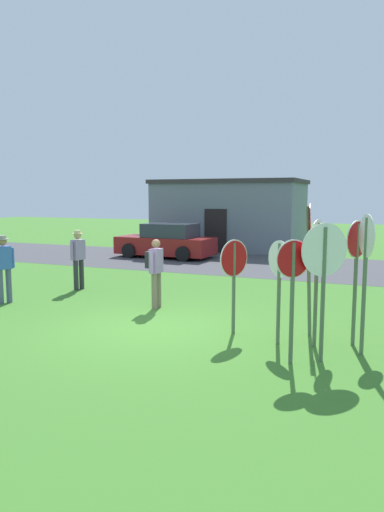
# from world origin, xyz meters

# --- Properties ---
(ground_plane) EXTENTS (80.00, 80.00, 0.00)m
(ground_plane) POSITION_xyz_m (0.00, 0.00, 0.00)
(ground_plane) COLOR #3D7528
(street_asphalt) EXTENTS (60.00, 6.40, 0.01)m
(street_asphalt) POSITION_xyz_m (0.00, 9.86, 0.00)
(street_asphalt) COLOR #424247
(street_asphalt) RESTS_ON ground
(building_background) EXTENTS (7.39, 4.59, 3.52)m
(building_background) POSITION_xyz_m (-3.18, 15.07, 1.77)
(building_background) COLOR slate
(building_background) RESTS_ON ground
(parked_car_on_street) EXTENTS (4.38, 2.18, 1.51)m
(parked_car_on_street) POSITION_xyz_m (-4.62, 10.44, 0.69)
(parked_car_on_street) COLOR maroon
(parked_car_on_street) RESTS_ON ground
(stop_sign_tallest) EXTENTS (0.35, 0.67, 1.88)m
(stop_sign_tallest) POSITION_xyz_m (1.70, 0.29, 1.28)
(stop_sign_tallest) COLOR #51664C
(stop_sign_tallest) RESTS_ON ground
(stop_sign_low_front) EXTENTS (0.65, 0.61, 2.30)m
(stop_sign_low_front) POSITION_xyz_m (3.52, -0.65, 1.59)
(stop_sign_low_front) COLOR #51664C
(stop_sign_low_front) RESTS_ON ground
(stop_sign_center_cluster) EXTENTS (0.17, 0.76, 2.31)m
(stop_sign_center_cluster) POSITION_xyz_m (3.31, 0.09, 1.58)
(stop_sign_center_cluster) COLOR #51664C
(stop_sign_center_cluster) RESTS_ON ground
(stop_sign_nearest) EXTENTS (0.29, 0.68, 2.43)m
(stop_sign_nearest) POSITION_xyz_m (4.13, -0.05, 1.65)
(stop_sign_nearest) COLOR #51664C
(stop_sign_nearest) RESTS_ON ground
(stop_sign_rear_left) EXTENTS (0.52, 0.45, 1.93)m
(stop_sign_rear_left) POSITION_xyz_m (2.66, -0.01, 1.30)
(stop_sign_rear_left) COLOR #51664C
(stop_sign_rear_left) RESTS_ON ground
(stop_sign_rear_right) EXTENTS (0.46, 0.45, 2.04)m
(stop_sign_rear_right) POSITION_xyz_m (3.08, -0.95, 1.36)
(stop_sign_rear_right) COLOR #51664C
(stop_sign_rear_right) RESTS_ON ground
(stop_sign_leaning_right) EXTENTS (0.19, 0.67, 2.58)m
(stop_sign_leaning_right) POSITION_xyz_m (3.07, 0.77, 1.73)
(stop_sign_leaning_right) COLOR #51664C
(stop_sign_leaning_right) RESTS_ON ground
(stop_sign_far_back) EXTENTS (0.32, 0.62, 2.29)m
(stop_sign_far_back) POSITION_xyz_m (3.95, 0.44, 1.55)
(stop_sign_far_back) COLOR #51664C
(stop_sign_far_back) RESTS_ON ground
(person_in_dark_shirt) EXTENTS (0.34, 0.53, 1.74)m
(person_in_dark_shirt) POSITION_xyz_m (-4.49, 0.64, 0.98)
(person_in_dark_shirt) COLOR #4C5670
(person_in_dark_shirt) RESTS_ON ground
(person_with_sunhat) EXTENTS (0.32, 0.56, 1.74)m
(person_with_sunhat) POSITION_xyz_m (-3.83, 2.86, 0.98)
(person_with_sunhat) COLOR #2D2D33
(person_with_sunhat) RESTS_ON ground
(person_in_blue) EXTENTS (0.36, 0.57, 1.69)m
(person_in_blue) POSITION_xyz_m (-0.70, 1.64, 0.98)
(person_in_blue) COLOR #7A6B56
(person_in_blue) RESTS_ON ground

